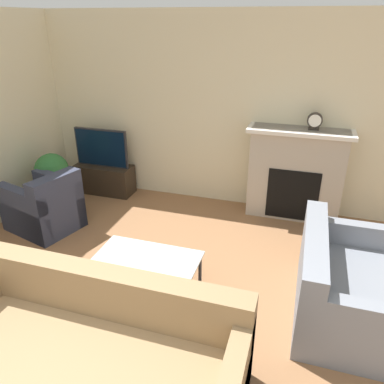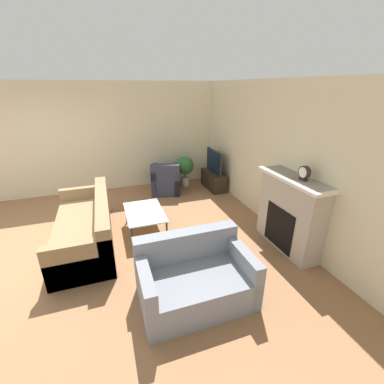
{
  "view_description": "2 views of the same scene",
  "coord_description": "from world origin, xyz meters",
  "px_view_note": "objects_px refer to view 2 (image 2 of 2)",
  "views": [
    {
      "loc": [
        1.34,
        -0.93,
        2.57
      ],
      "look_at": [
        0.27,
        2.5,
        0.9
      ],
      "focal_mm": 35.0,
      "sensor_mm": 36.0,
      "label": 1
    },
    {
      "loc": [
        4.31,
        1.25,
        2.58
      ],
      "look_at": [
        0.22,
        2.68,
        0.78
      ],
      "focal_mm": 24.0,
      "sensor_mm": 36.0,
      "label": 2
    }
  ],
  "objects_px": {
    "coffee_table": "(145,213)",
    "potted_plant": "(185,167)",
    "mantel_clock": "(304,173)",
    "couch_loveseat": "(194,279)",
    "tv": "(214,161)",
    "couch_sectional": "(87,228)",
    "armchair_by_window": "(166,181)"
  },
  "relations": [
    {
      "from": "coffee_table",
      "to": "potted_plant",
      "type": "distance_m",
      "value": 2.57
    },
    {
      "from": "potted_plant",
      "to": "mantel_clock",
      "type": "height_order",
      "value": "mantel_clock"
    },
    {
      "from": "couch_loveseat",
      "to": "potted_plant",
      "type": "height_order",
      "value": "couch_loveseat"
    },
    {
      "from": "tv",
      "to": "couch_sectional",
      "type": "bearing_deg",
      "value": -61.74
    },
    {
      "from": "tv",
      "to": "couch_loveseat",
      "type": "distance_m",
      "value": 3.97
    },
    {
      "from": "couch_loveseat",
      "to": "tv",
      "type": "bearing_deg",
      "value": 62.84
    },
    {
      "from": "tv",
      "to": "couch_loveseat",
      "type": "height_order",
      "value": "tv"
    },
    {
      "from": "couch_sectional",
      "to": "couch_loveseat",
      "type": "bearing_deg",
      "value": 36.25
    },
    {
      "from": "tv",
      "to": "potted_plant",
      "type": "bearing_deg",
      "value": -124.87
    },
    {
      "from": "tv",
      "to": "couch_sectional",
      "type": "xyz_separation_m",
      "value": [
        1.68,
        -3.13,
        -0.46
      ]
    },
    {
      "from": "tv",
      "to": "couch_sectional",
      "type": "distance_m",
      "value": 3.59
    },
    {
      "from": "armchair_by_window",
      "to": "mantel_clock",
      "type": "height_order",
      "value": "mantel_clock"
    },
    {
      "from": "couch_loveseat",
      "to": "mantel_clock",
      "type": "relative_size",
      "value": 6.32
    },
    {
      "from": "tv",
      "to": "armchair_by_window",
      "type": "relative_size",
      "value": 0.85
    },
    {
      "from": "coffee_table",
      "to": "potted_plant",
      "type": "bearing_deg",
      "value": 145.12
    },
    {
      "from": "couch_sectional",
      "to": "potted_plant",
      "type": "distance_m",
      "value": 3.29
    },
    {
      "from": "armchair_by_window",
      "to": "potted_plant",
      "type": "height_order",
      "value": "armchair_by_window"
    },
    {
      "from": "tv",
      "to": "coffee_table",
      "type": "height_order",
      "value": "tv"
    },
    {
      "from": "couch_sectional",
      "to": "potted_plant",
      "type": "bearing_deg",
      "value": 130.78
    },
    {
      "from": "armchair_by_window",
      "to": "mantel_clock",
      "type": "xyz_separation_m",
      "value": [
        3.25,
        1.35,
        1.08
      ]
    },
    {
      "from": "tv",
      "to": "couch_loveseat",
      "type": "xyz_separation_m",
      "value": [
        3.51,
        -1.8,
        -0.46
      ]
    },
    {
      "from": "couch_loveseat",
      "to": "potted_plant",
      "type": "bearing_deg",
      "value": 73.87
    },
    {
      "from": "tv",
      "to": "armchair_by_window",
      "type": "distance_m",
      "value": 1.36
    },
    {
      "from": "potted_plant",
      "to": "coffee_table",
      "type": "bearing_deg",
      "value": -34.88
    },
    {
      "from": "tv",
      "to": "couch_loveseat",
      "type": "bearing_deg",
      "value": -27.16
    },
    {
      "from": "couch_sectional",
      "to": "coffee_table",
      "type": "bearing_deg",
      "value": 92.21
    },
    {
      "from": "armchair_by_window",
      "to": "mantel_clock",
      "type": "relative_size",
      "value": 4.57
    },
    {
      "from": "mantel_clock",
      "to": "tv",
      "type": "bearing_deg",
      "value": -178.41
    },
    {
      "from": "couch_loveseat",
      "to": "mantel_clock",
      "type": "height_order",
      "value": "mantel_clock"
    },
    {
      "from": "tv",
      "to": "mantel_clock",
      "type": "xyz_separation_m",
      "value": [
        3.08,
        0.09,
        0.63
      ]
    },
    {
      "from": "tv",
      "to": "coffee_table",
      "type": "distance_m",
      "value": 2.71
    },
    {
      "from": "armchair_by_window",
      "to": "coffee_table",
      "type": "xyz_separation_m",
      "value": [
        1.81,
        -0.85,
        0.08
      ]
    }
  ]
}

